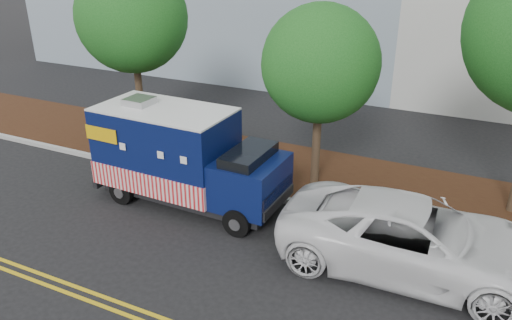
% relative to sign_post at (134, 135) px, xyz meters
% --- Properties ---
extents(ground, '(120.00, 120.00, 0.00)m').
position_rel_sign_post_xyz_m(ground, '(4.66, -1.55, -1.20)').
color(ground, black).
rests_on(ground, ground).
extents(curb, '(120.00, 0.18, 0.15)m').
position_rel_sign_post_xyz_m(curb, '(4.66, -0.15, -1.12)').
color(curb, '#9E9E99').
rests_on(curb, ground).
extents(mulch_strip, '(120.00, 4.00, 0.15)m').
position_rel_sign_post_xyz_m(mulch_strip, '(4.66, 1.95, -1.12)').
color(mulch_strip, black).
rests_on(mulch_strip, ground).
extents(centerline_near, '(120.00, 0.10, 0.01)m').
position_rel_sign_post_xyz_m(centerline_near, '(4.66, -6.00, -1.19)').
color(centerline_near, gold).
rests_on(centerline_near, ground).
extents(centerline_far, '(120.00, 0.10, 0.01)m').
position_rel_sign_post_xyz_m(centerline_far, '(4.66, -6.25, -1.19)').
color(centerline_far, gold).
rests_on(centerline_far, ground).
extents(tree_a, '(3.86, 3.86, 6.82)m').
position_rel_sign_post_xyz_m(tree_a, '(-0.84, 1.53, 3.67)').
color(tree_a, '#38281C').
rests_on(tree_a, ground).
extents(tree_b, '(3.48, 3.48, 5.80)m').
position_rel_sign_post_xyz_m(tree_b, '(6.20, 1.11, 2.85)').
color(tree_b, '#38281C').
rests_on(tree_b, ground).
extents(sign_post, '(0.06, 0.06, 2.40)m').
position_rel_sign_post_xyz_m(sign_post, '(0.00, 0.00, 0.00)').
color(sign_post, '#473828').
rests_on(sign_post, ground).
extents(food_truck, '(5.93, 2.37, 3.09)m').
position_rel_sign_post_xyz_m(food_truck, '(2.85, -1.40, 0.20)').
color(food_truck, black).
rests_on(food_truck, ground).
extents(white_car, '(6.45, 3.11, 1.77)m').
position_rel_sign_post_xyz_m(white_car, '(9.74, -1.94, -0.32)').
color(white_car, white).
rests_on(white_car, ground).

